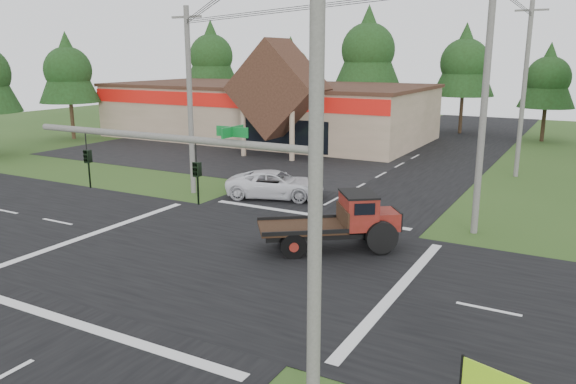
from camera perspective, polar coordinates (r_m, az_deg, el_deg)
The scene contains 18 objects.
ground at distance 22.73m, azimuth -6.11°, elevation -6.56°, with size 120.00×120.00×0.00m, color #2E4E1B.
road_ns at distance 22.72m, azimuth -6.11°, elevation -6.54°, with size 12.00×120.00×0.02m, color black.
road_ew at distance 22.72m, azimuth -6.12°, elevation -6.54°, with size 120.00×12.00×0.02m, color black.
parking_apron at distance 45.61m, azimuth -6.96°, elevation 3.71°, with size 28.00×14.00×0.02m, color black.
cvs_building at distance 54.94m, azimuth -2.03°, elevation 8.39°, with size 30.40×18.20×9.19m.
traffic_signal_mast at distance 12.34m, azimuth -4.28°, elevation -2.40°, with size 8.12×0.24×7.00m.
utility_pole_nr at distance 11.24m, azimuth 2.83°, elevation 2.40°, with size 2.00×0.30×11.00m.
utility_pole_nw at distance 32.63m, azimuth -9.94°, elevation 9.18°, with size 2.00×0.30×10.50m.
utility_pole_ne at distance 25.86m, azimuth 19.32°, elevation 8.61°, with size 2.00×0.30×11.50m.
utility_pole_n at distance 39.71m, azimuth 22.85°, elevation 9.61°, with size 2.00×0.30×11.20m.
tree_row_a at distance 71.33m, azimuth -7.82°, elevation 13.73°, with size 6.72×6.72×12.12m.
tree_row_b at distance 67.65m, azimuth 0.26°, elevation 12.72°, with size 5.60×5.60×10.10m.
tree_row_c at distance 62.54m, azimuth 8.15°, elevation 14.36°, with size 7.28×7.28×13.13m.
tree_row_d at distance 60.68m, azimuth 17.52°, elevation 12.64°, with size 6.16×6.16×11.11m.
tree_row_e at distance 57.61m, azimuth 24.94°, elevation 10.65°, with size 5.04×5.04×9.09m.
tree_side_w at distance 58.01m, azimuth -21.48°, elevation 11.64°, with size 5.60×5.60×10.10m.
antique_flatbed_truck at distance 23.16m, azimuth 4.35°, elevation -2.98°, with size 2.21×5.78×2.42m, color #5A160C, non-canonical shape.
white_pickup at distance 31.68m, azimuth -1.30°, elevation 0.77°, with size 2.52×5.46×1.52m, color white.
Camera 1 is at (12.32, -17.42, 7.83)m, focal length 35.00 mm.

